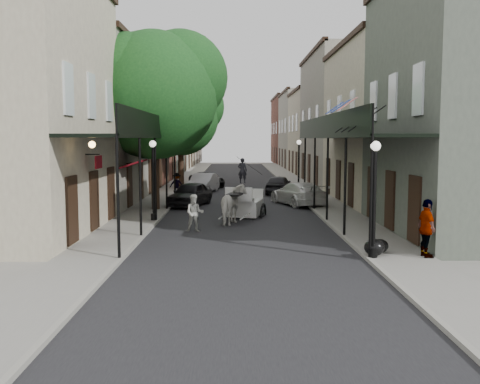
{
  "coord_description": "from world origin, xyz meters",
  "views": [
    {
      "loc": [
        -0.32,
        -18.74,
        3.89
      ],
      "look_at": [
        -0.09,
        4.31,
        1.6
      ],
      "focal_mm": 40.0,
      "sensor_mm": 36.0,
      "label": 1
    }
  ],
  "objects_px": {
    "lamppost_right_near": "(374,197)",
    "lamppost_right_far": "(299,166)",
    "car_right_far": "(279,185)",
    "lamppost_left": "(153,179)",
    "car_left_far": "(207,179)",
    "pedestrian_walking": "(195,213)",
    "carriage": "(247,193)",
    "car_left_mid": "(203,183)",
    "car_left_near": "(190,194)",
    "tree_far": "(185,114)",
    "car_right_near": "(298,194)",
    "tree_near": "(162,90)",
    "horse": "(234,205)",
    "pedestrian_sidewalk_left": "(177,184)",
    "pedestrian_sidewalk_right": "(427,228)"
  },
  "relations": [
    {
      "from": "carriage",
      "to": "pedestrian_sidewalk_left",
      "type": "xyz_separation_m",
      "value": [
        -4.49,
        8.67,
        -0.29
      ]
    },
    {
      "from": "pedestrian_sidewalk_left",
      "to": "car_left_mid",
      "type": "distance_m",
      "value": 3.3
    },
    {
      "from": "horse",
      "to": "car_left_far",
      "type": "height_order",
      "value": "horse"
    },
    {
      "from": "tree_far",
      "to": "pedestrian_sidewalk_left",
      "type": "relative_size",
      "value": 5.68
    },
    {
      "from": "lamppost_right_near",
      "to": "tree_far",
      "type": "bearing_deg",
      "value": 107.68
    },
    {
      "from": "tree_near",
      "to": "pedestrian_sidewalk_left",
      "type": "height_order",
      "value": "tree_near"
    },
    {
      "from": "lamppost_left",
      "to": "car_left_far",
      "type": "distance_m",
      "value": 18.85
    },
    {
      "from": "lamppost_left",
      "to": "car_left_far",
      "type": "bearing_deg",
      "value": 85.42
    },
    {
      "from": "pedestrian_sidewalk_right",
      "to": "car_right_far",
      "type": "xyz_separation_m",
      "value": [
        -2.99,
        21.0,
        -0.39
      ]
    },
    {
      "from": "tree_near",
      "to": "lamppost_right_near",
      "type": "height_order",
      "value": "tree_near"
    },
    {
      "from": "pedestrian_sidewalk_left",
      "to": "car_right_far",
      "type": "distance_m",
      "value": 7.33
    },
    {
      "from": "horse",
      "to": "carriage",
      "type": "bearing_deg",
      "value": -90.0
    },
    {
      "from": "horse",
      "to": "pedestrian_walking",
      "type": "relative_size",
      "value": 1.34
    },
    {
      "from": "car_left_near",
      "to": "car_right_near",
      "type": "xyz_separation_m",
      "value": [
        6.33,
        0.34,
        -0.02
      ]
    },
    {
      "from": "pedestrian_walking",
      "to": "car_right_near",
      "type": "relative_size",
      "value": 0.34
    },
    {
      "from": "pedestrian_walking",
      "to": "car_right_near",
      "type": "height_order",
      "value": "pedestrian_walking"
    },
    {
      "from": "lamppost_left",
      "to": "car_left_mid",
      "type": "height_order",
      "value": "lamppost_left"
    },
    {
      "from": "lamppost_right_near",
      "to": "lamppost_right_far",
      "type": "bearing_deg",
      "value": 90.0
    },
    {
      "from": "car_left_mid",
      "to": "pedestrian_sidewalk_left",
      "type": "bearing_deg",
      "value": -108.25
    },
    {
      "from": "horse",
      "to": "pedestrian_walking",
      "type": "distance_m",
      "value": 2.62
    },
    {
      "from": "lamppost_right_near",
      "to": "car_left_far",
      "type": "bearing_deg",
      "value": 104.07
    },
    {
      "from": "car_left_near",
      "to": "car_left_far",
      "type": "bearing_deg",
      "value": 104.64
    },
    {
      "from": "tree_far",
      "to": "carriage",
      "type": "distance_m",
      "value": 17.24
    },
    {
      "from": "lamppost_left",
      "to": "pedestrian_walking",
      "type": "height_order",
      "value": "lamppost_left"
    },
    {
      "from": "horse",
      "to": "car_right_near",
      "type": "relative_size",
      "value": 0.45
    },
    {
      "from": "pedestrian_sidewalk_left",
      "to": "pedestrian_sidewalk_right",
      "type": "xyz_separation_m",
      "value": [
        10.0,
        -18.88,
        0.18
      ]
    },
    {
      "from": "horse",
      "to": "pedestrian_sidewalk_left",
      "type": "relative_size",
      "value": 1.4
    },
    {
      "from": "lamppost_right_far",
      "to": "tree_near",
      "type": "bearing_deg",
      "value": -136.69
    },
    {
      "from": "car_left_far",
      "to": "pedestrian_walking",
      "type": "bearing_deg",
      "value": -109.4
    },
    {
      "from": "horse",
      "to": "car_left_near",
      "type": "distance_m",
      "value": 7.16
    },
    {
      "from": "horse",
      "to": "car_left_far",
      "type": "distance_m",
      "value": 19.38
    },
    {
      "from": "lamppost_right_far",
      "to": "car_right_far",
      "type": "bearing_deg",
      "value": 142.17
    },
    {
      "from": "lamppost_right_near",
      "to": "lamppost_left",
      "type": "distance_m",
      "value": 11.46
    },
    {
      "from": "tree_far",
      "to": "horse",
      "type": "distance_m",
      "value": 19.72
    },
    {
      "from": "lamppost_left",
      "to": "car_left_near",
      "type": "height_order",
      "value": "lamppost_left"
    },
    {
      "from": "pedestrian_walking",
      "to": "car_left_far",
      "type": "relative_size",
      "value": 0.37
    },
    {
      "from": "carriage",
      "to": "car_left_mid",
      "type": "height_order",
      "value": "carriage"
    },
    {
      "from": "pedestrian_walking",
      "to": "car_right_near",
      "type": "distance_m",
      "value": 10.56
    },
    {
      "from": "lamppost_right_near",
      "to": "lamppost_right_far",
      "type": "distance_m",
      "value": 20.0
    },
    {
      "from": "carriage",
      "to": "car_left_near",
      "type": "distance_m",
      "value": 5.12
    },
    {
      "from": "lamppost_right_near",
      "to": "car_right_far",
      "type": "relative_size",
      "value": 0.94
    },
    {
      "from": "tree_near",
      "to": "pedestrian_walking",
      "type": "distance_m",
      "value": 9.09
    },
    {
      "from": "tree_far",
      "to": "lamppost_left",
      "type": "height_order",
      "value": "tree_far"
    },
    {
      "from": "lamppost_right_far",
      "to": "car_left_far",
      "type": "distance_m",
      "value": 9.61
    },
    {
      "from": "lamppost_right_far",
      "to": "pedestrian_walking",
      "type": "height_order",
      "value": "lamppost_right_far"
    },
    {
      "from": "car_left_near",
      "to": "pedestrian_walking",
      "type": "bearing_deg",
      "value": -67.94
    },
    {
      "from": "lamppost_left",
      "to": "car_right_far",
      "type": "height_order",
      "value": "lamppost_left"
    },
    {
      "from": "tree_near",
      "to": "car_right_near",
      "type": "distance_m",
      "value": 9.86
    },
    {
      "from": "pedestrian_walking",
      "to": "pedestrian_sidewalk_left",
      "type": "height_order",
      "value": "pedestrian_sidewalk_left"
    },
    {
      "from": "horse",
      "to": "pedestrian_walking",
      "type": "xyz_separation_m",
      "value": [
        -1.65,
        -2.04,
        -0.1
      ]
    }
  ]
}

